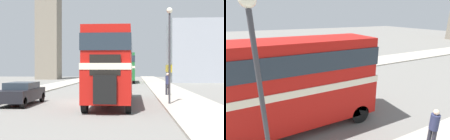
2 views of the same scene
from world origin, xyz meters
TOP-DOWN VIEW (x-y plane):
  - ground_plane at (0.00, 0.00)m, footprint 120.00×120.00m
  - sidewalk_left at (-6.75, 0.00)m, footprint 3.50×120.00m
  - double_decker_bus at (1.88, -0.86)m, footprint 2.53×9.95m
  - car_parked_near at (-3.76, -1.62)m, footprint 1.83×4.40m
  - pedestrian_walking at (6.00, 4.76)m, footprint 0.36×0.36m
  - street_lamp at (5.44, -1.46)m, footprint 0.36×0.36m

SIDE VIEW (x-z plane):
  - ground_plane at x=0.00m, z-range 0.00..0.00m
  - sidewalk_left at x=-6.75m, z-range 0.00..0.12m
  - car_parked_near at x=-3.76m, z-range 0.04..1.43m
  - pedestrian_walking at x=6.00m, z-range 0.23..2.00m
  - double_decker_bus at x=1.88m, z-range 0.40..4.84m
  - street_lamp at x=5.44m, z-range 1.03..6.89m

